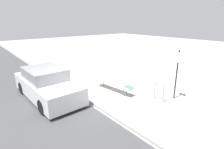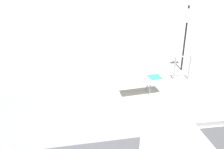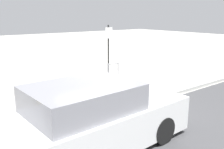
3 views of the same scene
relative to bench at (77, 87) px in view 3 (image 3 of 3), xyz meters
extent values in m
plane|color=#ADAAA3|center=(0.21, -1.65, -0.44)|extent=(60.00, 60.00, 0.00)
cube|color=#B7B7B2|center=(0.21, -1.65, -0.37)|extent=(60.00, 0.20, 0.13)
cylinder|color=gray|center=(-0.83, -0.20, -0.25)|extent=(0.04, 0.04, 0.38)
cylinder|color=gray|center=(0.83, -0.01, -0.25)|extent=(0.04, 0.04, 0.38)
cylinder|color=gray|center=(-0.85, 0.01, -0.25)|extent=(0.04, 0.04, 0.38)
cylinder|color=gray|center=(0.81, 0.20, -0.25)|extent=(0.04, 0.04, 0.38)
cube|color=beige|center=(-0.01, 0.00, 0.00)|extent=(2.42, 0.64, 0.12)
cube|color=teal|center=(1.00, 0.11, 0.07)|extent=(0.40, 0.41, 0.01)
cylinder|color=#99999E|center=(1.94, 0.91, -0.04)|extent=(0.05, 0.05, 0.80)
cylinder|color=#99999E|center=(2.44, 0.87, -0.04)|extent=(0.05, 0.05, 0.80)
cylinder|color=#99999E|center=(2.19, 0.89, 0.36)|extent=(0.55, 0.09, 0.05)
cylinder|color=black|center=(2.52, 1.65, 0.71)|extent=(0.06, 0.06, 2.30)
cube|color=white|center=(2.52, 1.61, 1.53)|extent=(0.36, 0.02, 0.46)
cylinder|color=black|center=(-0.04, -2.07, -0.14)|extent=(0.61, 0.20, 0.60)
cylinder|color=black|center=(0.02, -3.64, -0.14)|extent=(0.61, 0.20, 0.60)
cylinder|color=black|center=(-2.72, -2.17, -0.14)|extent=(0.61, 0.20, 0.60)
cube|color=white|center=(-1.35, -2.90, 0.07)|extent=(4.38, 1.88, 0.77)
cube|color=gray|center=(-1.52, -2.91, 0.71)|extent=(2.13, 1.62, 0.54)
camera|label=1|loc=(6.50, -5.42, 3.11)|focal=28.00mm
camera|label=2|loc=(-1.24, -6.28, 3.12)|focal=40.00mm
camera|label=3|loc=(-3.87, -6.87, 2.29)|focal=40.00mm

